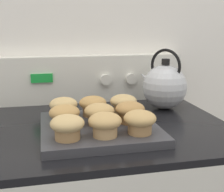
% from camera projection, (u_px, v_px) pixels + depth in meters
% --- Properties ---
extents(wall_back, '(8.00, 0.05, 2.40)m').
position_uv_depth(wall_back, '(84.00, 21.00, 1.17)').
color(wall_back, white).
rests_on(wall_back, ground_plane).
extents(control_panel, '(0.73, 0.07, 0.17)m').
position_uv_depth(control_panel, '(87.00, 79.00, 1.17)').
color(control_panel, silver).
rests_on(control_panel, stove_range).
extents(muffin_pan, '(0.31, 0.31, 0.02)m').
position_uv_depth(muffin_pan, '(99.00, 128.00, 0.85)').
color(muffin_pan, '#38383D').
rests_on(muffin_pan, stove_range).
extents(muffin_r0_c0, '(0.08, 0.08, 0.06)m').
position_uv_depth(muffin_r0_c0, '(67.00, 126.00, 0.73)').
color(muffin_r0_c0, '#A37A4C').
rests_on(muffin_r0_c0, muffin_pan).
extents(muffin_r0_c1, '(0.08, 0.08, 0.06)m').
position_uv_depth(muffin_r0_c1, '(105.00, 124.00, 0.75)').
color(muffin_r0_c1, tan).
rests_on(muffin_r0_c1, muffin_pan).
extents(muffin_r0_c2, '(0.08, 0.08, 0.06)m').
position_uv_depth(muffin_r0_c2, '(140.00, 121.00, 0.77)').
color(muffin_r0_c2, '#A37A4C').
rests_on(muffin_r0_c2, muffin_pan).
extents(muffin_r1_c0, '(0.08, 0.08, 0.06)m').
position_uv_depth(muffin_r1_c0, '(65.00, 115.00, 0.82)').
color(muffin_r1_c0, tan).
rests_on(muffin_r1_c0, muffin_pan).
extents(muffin_r1_c1, '(0.08, 0.08, 0.06)m').
position_uv_depth(muffin_r1_c1, '(99.00, 113.00, 0.83)').
color(muffin_r1_c1, tan).
rests_on(muffin_r1_c1, muffin_pan).
extents(muffin_r1_c2, '(0.08, 0.08, 0.06)m').
position_uv_depth(muffin_r1_c2, '(130.00, 111.00, 0.85)').
color(muffin_r1_c2, olive).
rests_on(muffin_r1_c2, muffin_pan).
extents(muffin_r2_c0, '(0.08, 0.08, 0.06)m').
position_uv_depth(muffin_r2_c0, '(64.00, 107.00, 0.90)').
color(muffin_r2_c0, '#A37A4C').
rests_on(muffin_r2_c0, muffin_pan).
extents(muffin_r2_c1, '(0.08, 0.08, 0.06)m').
position_uv_depth(muffin_r2_c1, '(93.00, 105.00, 0.92)').
color(muffin_r2_c1, '#A37A4C').
rests_on(muffin_r2_c1, muffin_pan).
extents(muffin_r2_c2, '(0.08, 0.08, 0.06)m').
position_uv_depth(muffin_r2_c2, '(123.00, 103.00, 0.94)').
color(muffin_r2_c2, tan).
rests_on(muffin_r2_c2, muffin_pan).
extents(tea_kettle, '(0.16, 0.18, 0.21)m').
position_uv_depth(tea_kettle, '(164.00, 86.00, 1.07)').
color(tea_kettle, silver).
rests_on(tea_kettle, stove_range).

